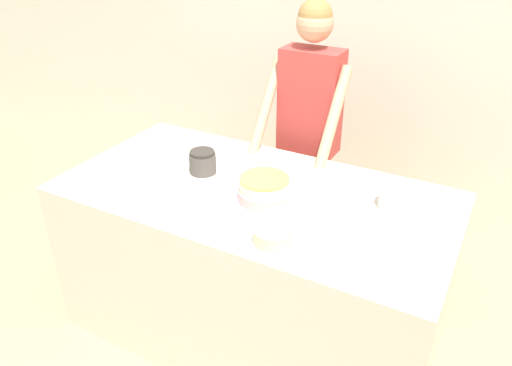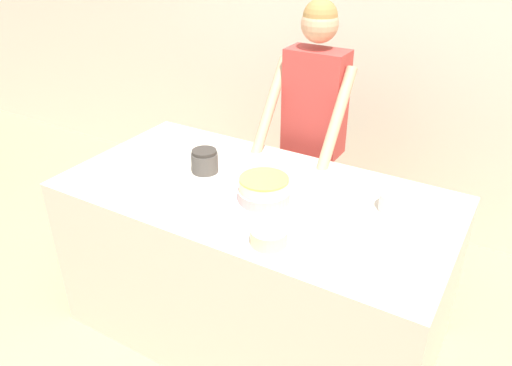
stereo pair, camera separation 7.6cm
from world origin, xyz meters
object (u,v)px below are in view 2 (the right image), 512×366
object	(u,v)px
frosting_bowl_white	(399,201)
drinking_glass	(176,143)
person_baker	(314,115)
ceramic_plate	(97,178)
stoneware_jar	(205,161)
cake	(264,191)
frosting_bowl_pink	(269,236)

from	to	relation	value
frosting_bowl_white	drinking_glass	size ratio (longest dim) A/B	1.35
person_baker	frosting_bowl_white	size ratio (longest dim) A/B	9.34
frosting_bowl_white	ceramic_plate	distance (m)	1.51
ceramic_plate	stoneware_jar	bearing A→B (deg)	39.67
cake	drinking_glass	world-z (taller)	drinking_glass
drinking_glass	ceramic_plate	world-z (taller)	drinking_glass
frosting_bowl_pink	stoneware_jar	xyz separation A→B (m)	(-0.61, 0.40, 0.02)
cake	ceramic_plate	size ratio (longest dim) A/B	1.35
ceramic_plate	stoneware_jar	world-z (taller)	stoneware_jar
ceramic_plate	cake	bearing A→B (deg)	15.75
person_baker	stoneware_jar	bearing A→B (deg)	-114.99
drinking_glass	ceramic_plate	bearing A→B (deg)	-109.30
cake	stoneware_jar	bearing A→B (deg)	164.93
cake	stoneware_jar	world-z (taller)	cake
cake	frosting_bowl_white	distance (m)	0.63
cake	drinking_glass	size ratio (longest dim) A/B	2.37
drinking_glass	ceramic_plate	size ratio (longest dim) A/B	0.57
frosting_bowl_white	ceramic_plate	world-z (taller)	frosting_bowl_white
stoneware_jar	frosting_bowl_pink	bearing A→B (deg)	-33.04
frosting_bowl_white	ceramic_plate	bearing A→B (deg)	-161.03
frosting_bowl_pink	frosting_bowl_white	bearing A→B (deg)	53.89
drinking_glass	ceramic_plate	xyz separation A→B (m)	(-0.16, -0.45, -0.06)
person_baker	frosting_bowl_pink	distance (m)	1.12
person_baker	cake	xyz separation A→B (m)	(0.11, -0.79, -0.10)
person_baker	frosting_bowl_white	bearing A→B (deg)	-38.06
cake	frosting_bowl_white	xyz separation A→B (m)	(0.57, 0.25, -0.01)
frosting_bowl_pink	stoneware_jar	size ratio (longest dim) A/B	1.10
frosting_bowl_pink	stoneware_jar	bearing A→B (deg)	146.96
drinking_glass	frosting_bowl_white	bearing A→B (deg)	1.76
frosting_bowl_white	stoneware_jar	size ratio (longest dim) A/B	1.30
frosting_bowl_pink	ceramic_plate	size ratio (longest dim) A/B	0.65
cake	frosting_bowl_white	world-z (taller)	frosting_bowl_white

